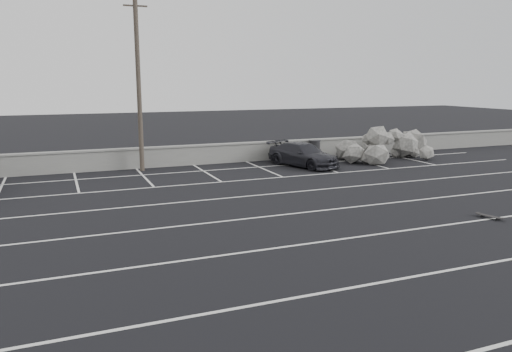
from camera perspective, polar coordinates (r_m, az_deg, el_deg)
name	(u,v)px	position (r m, az deg, el deg)	size (l,w,h in m)	color
ground	(290,246)	(13.73, 3.94, -8.01)	(120.00, 120.00, 0.00)	black
seawall	(174,156)	(26.58, -9.35, 2.32)	(50.00, 0.45, 1.06)	gray
stall_lines	(233,208)	(17.60, -2.60, -3.73)	(36.00, 20.05, 0.01)	silver
car_right	(303,155)	(26.27, 5.40, 2.45)	(1.70, 4.19, 1.22)	#24242A
utility_pole	(139,84)	(25.17, -13.27, 10.23)	(1.13, 0.23, 8.45)	#4C4238
trash_bin	(315,149)	(29.09, 6.71, 3.08)	(0.84, 0.84, 1.04)	black
riprap_pile	(389,149)	(29.62, 14.95, 2.94)	(6.19, 4.05, 1.40)	gray
skateboard	(490,216)	(18.02, 25.19, -4.21)	(0.41, 0.78, 0.09)	black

